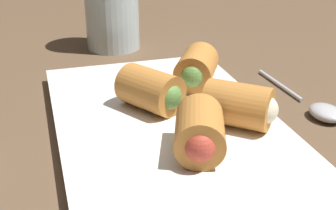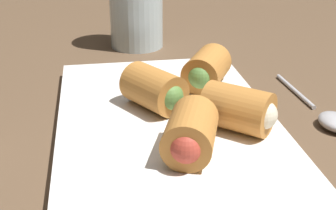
{
  "view_description": "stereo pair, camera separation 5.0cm",
  "coord_description": "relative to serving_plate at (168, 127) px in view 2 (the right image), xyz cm",
  "views": [
    {
      "loc": [
        -38.88,
        9.6,
        23.8
      ],
      "look_at": [
        -0.54,
        -1.72,
        5.15
      ],
      "focal_mm": 50.0,
      "sensor_mm": 36.0,
      "label": 1
    },
    {
      "loc": [
        -40.0,
        4.72,
        23.8
      ],
      "look_at": [
        -0.54,
        -1.72,
        5.15
      ],
      "focal_mm": 50.0,
      "sensor_mm": 36.0,
      "label": 2
    }
  ],
  "objects": [
    {
      "name": "roll_front_left",
      "position": [
        2.82,
        0.73,
        2.81
      ],
      "size": [
        7.3,
        6.71,
        4.13
      ],
      "color": "#B77533",
      "rests_on": "serving_plate"
    },
    {
      "name": "roll_front_right",
      "position": [
        -2.91,
        -6.26,
        2.81
      ],
      "size": [
        7.07,
        7.26,
        4.13
      ],
      "color": "#B77533",
      "rests_on": "serving_plate"
    },
    {
      "name": "drinking_glass",
      "position": [
        28.4,
        0.09,
        6.12
      ],
      "size": [
        7.79,
        7.79,
        13.75
      ],
      "color": "silver",
      "rests_on": "table_surface"
    },
    {
      "name": "spoon",
      "position": [
        -0.31,
        -16.58,
        -0.11
      ],
      "size": [
        15.9,
        3.28,
        1.41
      ],
      "color": "#B2B2B7",
      "rests_on": "table_surface"
    },
    {
      "name": "table_surface",
      "position": [
        0.54,
        1.72,
        -1.76
      ],
      "size": [
        180.0,
        140.0,
        2.0
      ],
      "color": "brown",
      "rests_on": "ground"
    },
    {
      "name": "roll_back_right",
      "position": [
        -6.76,
        -0.71,
        2.81
      ],
      "size": [
        7.13,
        5.91,
        4.13
      ],
      "color": "#B77533",
      "rests_on": "serving_plate"
    },
    {
      "name": "serving_plate",
      "position": [
        0.0,
        0.0,
        0.0
      ],
      "size": [
        34.42,
        20.94,
        1.5
      ],
      "color": "white",
      "rests_on": "table_surface"
    },
    {
      "name": "roll_back_left",
      "position": [
        7.46,
        -5.45,
        2.81
      ],
      "size": [
        7.28,
        6.59,
        4.13
      ],
      "color": "#B77533",
      "rests_on": "serving_plate"
    }
  ]
}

